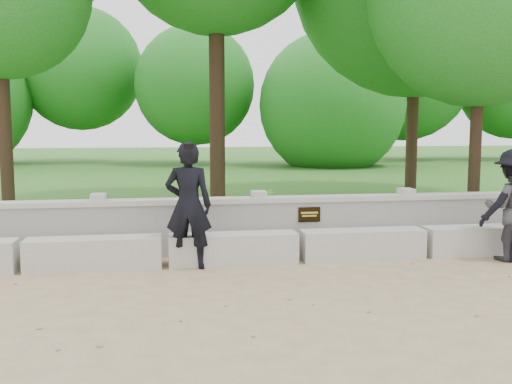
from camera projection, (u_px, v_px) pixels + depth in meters
ground at (336, 298)px, 6.76m from camera, size 80.00×80.00×0.00m
lawn at (221, 180)px, 20.48m from camera, size 40.00×22.00×0.25m
concrete_bench at (299, 246)px, 8.60m from camera, size 11.90×0.45×0.45m
parapet_wall at (289, 223)px, 9.26m from camera, size 12.50×0.35×0.90m
man_main at (188, 205)px, 8.10m from camera, size 0.73×0.66×1.82m
visitor_left at (512, 209)px, 8.59m from camera, size 0.95×0.86×1.58m
shrub_a at (83, 218)px, 9.42m from camera, size 0.34×0.31×0.54m
shrub_b at (299, 213)px, 10.00m from camera, size 0.28×0.33×0.54m
shrub_d at (265, 206)px, 10.61m from camera, size 0.46×0.46×0.62m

